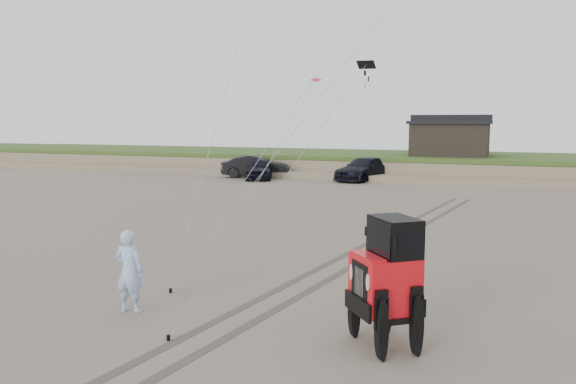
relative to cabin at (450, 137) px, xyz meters
name	(u,v)px	position (x,y,z in m)	size (l,w,h in m)	color
ground	(205,315)	(-2.00, -37.00, -3.24)	(160.00, 160.00, 0.00)	#6B6054
dune_ridge	(426,165)	(-2.00, 0.50, -2.42)	(160.00, 14.25, 1.73)	#7A6B54
cabin	(450,137)	(0.00, 0.00, 0.00)	(6.40, 5.40, 3.35)	black
truck_a	(260,168)	(-13.72, -7.77, -2.40)	(1.97, 4.90, 1.67)	black
truck_b	(256,167)	(-14.59, -6.73, -2.35)	(1.88, 5.39, 1.78)	black
truck_c	(365,169)	(-5.77, -5.72, -2.37)	(2.44, 5.99, 1.74)	black
jeep	(385,295)	(2.27, -37.28, -2.19)	(2.43, 5.63, 2.10)	red
man	(129,271)	(-3.76, -37.46, -2.24)	(0.73, 0.48, 2.00)	#95B1E7
stake_main	(171,290)	(-3.72, -35.81, -3.18)	(0.08, 0.08, 0.12)	black
stake_aux	(168,338)	(-1.94, -38.63, -3.18)	(0.08, 0.08, 0.12)	black
tire_tracks	(368,250)	(0.00, -29.00, -3.23)	(5.22, 29.74, 0.01)	#4C443D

